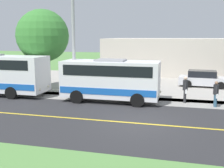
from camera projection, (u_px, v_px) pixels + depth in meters
The scene contains 12 objects.
ground_plane at pixel (139, 123), 14.18m from camera, with size 120.00×120.00×0.00m, color #548442.
road_surface at pixel (139, 123), 14.18m from camera, with size 8.00×100.00×0.01m, color #28282B.
sidewalk at pixel (150, 101), 19.15m from camera, with size 2.40×100.00×0.01m, color gray.
parking_lot_surface at pixel (190, 85), 25.30m from camera, with size 14.00×36.00×0.01m, color #9E9991.
road_centre_line at pixel (139, 123), 14.18m from camera, with size 0.16×100.00×0.00m, color gold.
shuttle_bus_front at pixel (111, 78), 18.84m from camera, with size 2.65×6.82×2.94m.
pedestrian_with_bags at pixel (216, 93), 17.43m from camera, with size 0.72×0.34×1.67m.
pedestrian_waiting at pixel (185, 89), 18.51m from camera, with size 0.72×0.34×1.80m.
street_light_pole at pixel (73, 39), 19.42m from camera, with size 1.97×0.24×7.79m.
parked_car_near at pixel (204, 79), 24.46m from camera, with size 2.26×4.52×1.45m.
tree_curbside at pixel (43, 36), 22.69m from camera, with size 4.39×4.39×6.73m.
commercial_building at pixel (177, 56), 33.86m from camera, with size 10.00×17.21×4.23m, color beige.
Camera 1 is at (13.53, 1.97, 4.51)m, focal length 43.48 mm.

